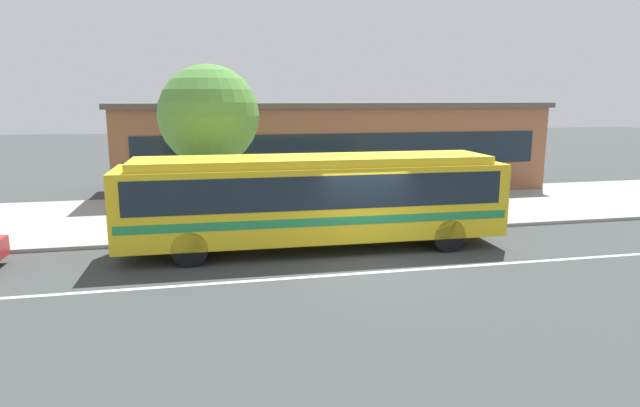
% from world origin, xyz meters
% --- Properties ---
extents(ground_plane, '(120.00, 120.00, 0.00)m').
position_xyz_m(ground_plane, '(0.00, 0.00, 0.00)').
color(ground_plane, '#393C3C').
extents(sidewalk_slab, '(60.00, 8.00, 0.12)m').
position_xyz_m(sidewalk_slab, '(0.00, 7.15, 0.06)').
color(sidewalk_slab, '#9B9892').
rests_on(sidewalk_slab, ground_plane).
extents(lane_stripe_center, '(56.00, 0.16, 0.01)m').
position_xyz_m(lane_stripe_center, '(0.00, -0.80, 0.00)').
color(lane_stripe_center, silver).
rests_on(lane_stripe_center, ground_plane).
extents(transit_bus, '(11.55, 2.62, 2.85)m').
position_xyz_m(transit_bus, '(-1.23, 1.80, 1.66)').
color(transit_bus, yellow).
rests_on(transit_bus, ground_plane).
extents(pedestrian_waiting_near_sign, '(0.47, 0.47, 1.65)m').
position_xyz_m(pedestrian_waiting_near_sign, '(0.36, 5.26, 1.08)').
color(pedestrian_waiting_near_sign, '#383A37').
rests_on(pedestrian_waiting_near_sign, sidewalk_slab).
extents(pedestrian_walking_along_curb, '(0.45, 0.45, 1.69)m').
position_xyz_m(pedestrian_walking_along_curb, '(-1.82, 5.04, 1.11)').
color(pedestrian_walking_along_curb, navy).
rests_on(pedestrian_walking_along_curb, sidewalk_slab).
extents(pedestrian_standing_by_tree, '(0.41, 0.41, 1.70)m').
position_xyz_m(pedestrian_standing_by_tree, '(-1.95, 4.95, 1.11)').
color(pedestrian_standing_by_tree, navy).
rests_on(pedestrian_standing_by_tree, sidewalk_slab).
extents(bus_stop_sign, '(0.13, 0.44, 2.33)m').
position_xyz_m(bus_stop_sign, '(4.14, 3.46, 1.62)').
color(bus_stop_sign, gray).
rests_on(bus_stop_sign, sidewalk_slab).
extents(street_tree_near_stop, '(3.54, 3.54, 5.61)m').
position_xyz_m(street_tree_near_stop, '(-4.24, 5.70, 3.93)').
color(street_tree_near_stop, brown).
rests_on(street_tree_near_stop, sidewalk_slab).
extents(station_building, '(20.60, 6.46, 4.33)m').
position_xyz_m(station_building, '(1.81, 12.66, 2.17)').
color(station_building, brown).
rests_on(station_building, ground_plane).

